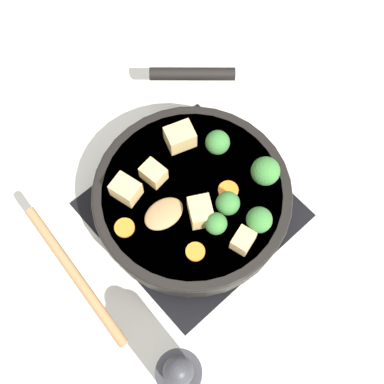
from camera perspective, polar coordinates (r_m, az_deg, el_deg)
The scene contains 18 objects.
ground_plane at distance 0.95m, azimuth 0.00°, elevation -1.94°, with size 2.40×2.40×0.00m, color silver.
front_burner_grate at distance 0.94m, azimuth 0.00°, elevation -1.68°, with size 0.31×0.31×0.03m.
skillet_pan at distance 0.90m, azimuth 0.00°, elevation -0.50°, with size 0.39×0.41×0.06m.
wooden_spoon at distance 0.84m, azimuth -8.65°, elevation -5.95°, with size 0.22×0.26×0.02m.
tofu_cube_center_large at distance 0.86m, azimuth -7.07°, elevation 0.26°, with size 0.04×0.03×0.03m, color #DBB770.
tofu_cube_near_handle at distance 0.90m, azimuth -1.29°, elevation 5.89°, with size 0.05×0.04×0.04m, color #DBB770.
tofu_cube_east_chunk at distance 0.84m, azimuth 0.93°, elevation -2.11°, with size 0.04×0.04×0.04m, color #DBB770.
tofu_cube_west_chunk at distance 0.84m, azimuth 5.70°, elevation -4.96°, with size 0.04×0.03×0.03m, color #DBB770.
tofu_cube_back_piece at distance 0.87m, azimuth -4.13°, elevation 2.00°, with size 0.04×0.03×0.03m, color #DBB770.
broccoli_floret_near_spoon at distance 0.83m, azimuth 2.57°, elevation -3.40°, with size 0.04×0.04×0.04m.
broccoli_floret_center_top at distance 0.84m, azimuth 3.85°, elevation -1.22°, with size 0.04×0.04×0.05m.
broccoli_floret_east_rim at distance 0.87m, azimuth 7.84°, elevation 2.22°, with size 0.05×0.05×0.05m.
broccoli_floret_west_rim at distance 0.84m, azimuth 7.18°, elevation -2.97°, with size 0.04×0.04×0.05m.
broccoli_floret_north_edge at distance 0.89m, azimuth 2.75°, elevation 5.29°, with size 0.04×0.04×0.05m.
carrot_slice_orange_thin at distance 0.86m, azimuth -7.21°, elevation -3.80°, with size 0.03×0.03×0.01m, color orange.
carrot_slice_near_center at distance 0.88m, azimuth 3.89°, elevation 0.18°, with size 0.03×0.03×0.01m, color orange.
carrot_slice_edge_slice at distance 0.84m, azimuth 0.35°, elevation -6.38°, with size 0.03×0.03×0.01m, color orange.
pepper_mill at distance 0.80m, azimuth -1.31°, elevation -19.08°, with size 0.06×0.06×0.20m.
Camera 1 is at (-0.23, -0.25, 0.89)m, focal length 50.00 mm.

